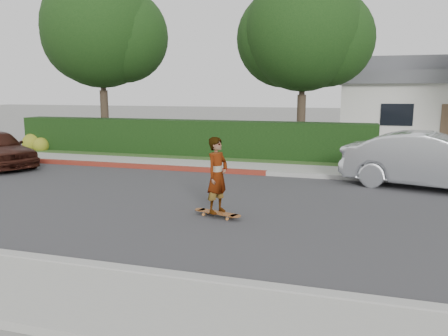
% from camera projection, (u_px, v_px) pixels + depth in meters
% --- Properties ---
extents(ground, '(120.00, 120.00, 0.00)m').
position_uv_depth(ground, '(193.00, 205.00, 10.43)').
color(ground, slate).
rests_on(ground, ground).
extents(road, '(60.00, 8.00, 0.01)m').
position_uv_depth(road, '(193.00, 205.00, 10.43)').
color(road, '#2D2D30').
rests_on(road, ground).
extents(curb_near, '(60.00, 0.20, 0.15)m').
position_uv_depth(curb_near, '(97.00, 268.00, 6.55)').
color(curb_near, '#9E9E99').
rests_on(curb_near, ground).
extents(sidewalk_near, '(60.00, 1.60, 0.12)m').
position_uv_depth(sidewalk_near, '(59.00, 296.00, 5.70)').
color(sidewalk_near, gray).
rests_on(sidewalk_near, ground).
extents(curb_far, '(60.00, 0.20, 0.15)m').
position_uv_depth(curb_far, '(236.00, 172.00, 14.29)').
color(curb_far, '#9E9E99').
rests_on(curb_far, ground).
extents(curb_red_section, '(12.00, 0.21, 0.15)m').
position_uv_depth(curb_red_section, '(102.00, 164.00, 15.68)').
color(curb_red_section, maroon).
rests_on(curb_red_section, ground).
extents(sidewalk_far, '(60.00, 1.60, 0.12)m').
position_uv_depth(sidewalk_far, '(243.00, 167.00, 15.14)').
color(sidewalk_far, gray).
rests_on(sidewalk_far, ground).
extents(planting_strip, '(60.00, 1.60, 0.10)m').
position_uv_depth(planting_strip, '(253.00, 161.00, 16.66)').
color(planting_strip, '#2D4C1E').
rests_on(planting_strip, ground).
extents(hedge, '(15.00, 1.00, 1.50)m').
position_uv_depth(hedge, '(185.00, 138.00, 17.93)').
color(hedge, black).
rests_on(hedge, ground).
extents(flowering_shrub, '(1.40, 1.00, 0.90)m').
position_uv_depth(flowering_shrub, '(35.00, 144.00, 19.51)').
color(flowering_shrub, '#2D4C19').
rests_on(flowering_shrub, ground).
extents(tree_left, '(5.99, 5.21, 8.00)m').
position_uv_depth(tree_left, '(103.00, 33.00, 19.79)').
color(tree_left, '#33261C').
rests_on(tree_left, ground).
extents(tree_center, '(5.66, 4.84, 7.44)m').
position_uv_depth(tree_center, '(304.00, 36.00, 17.83)').
color(tree_center, '#33261C').
rests_on(tree_center, ground).
extents(house, '(10.60, 8.60, 4.30)m').
position_uv_depth(house, '(441.00, 102.00, 22.95)').
color(house, beige).
rests_on(house, ground).
extents(skateboard, '(1.16, 0.54, 0.11)m').
position_uv_depth(skateboard, '(217.00, 213.00, 9.39)').
color(skateboard, '#C27535').
rests_on(skateboard, ground).
extents(skateboarder, '(0.57, 0.69, 1.63)m').
position_uv_depth(skateboarder, '(217.00, 175.00, 9.25)').
color(skateboarder, white).
rests_on(skateboarder, skateboard).
extents(car_silver, '(4.98, 2.81, 1.55)m').
position_uv_depth(car_silver, '(432.00, 161.00, 12.01)').
color(car_silver, silver).
rests_on(car_silver, ground).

